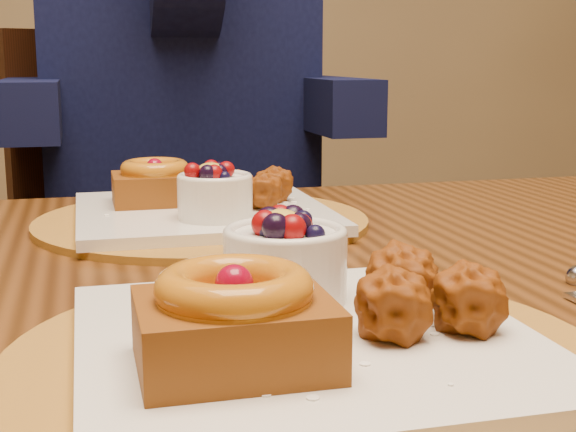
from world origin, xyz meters
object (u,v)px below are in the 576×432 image
Objects in this scene: dining_table at (240,356)px; place_setting_far at (201,207)px; chair_far at (169,272)px; diner at (176,21)px; place_setting_near at (301,324)px.

dining_table is 4.21× the size of place_setting_far.
diner is (0.02, -0.01, 0.46)m from chair_far.
diner reaches higher than place_setting_near.
chair_far is 1.05× the size of diner.
chair_far is (0.02, 0.57, -0.23)m from place_setting_far.
dining_table is at bearing 89.31° from place_setting_near.
place_setting_far is (0.00, 0.43, -0.00)m from place_setting_near.
chair_far is at bearing 150.72° from diner.
chair_far is (0.02, 0.78, -0.13)m from dining_table.
place_setting_near is 0.43m from place_setting_far.
chair_far reaches higher than dining_table.
place_setting_near is 0.40× the size of diner.
diner is (0.04, 0.77, 0.33)m from dining_table.
place_setting_near is at bearing -90.69° from dining_table.
place_setting_far is 0.40× the size of diner.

